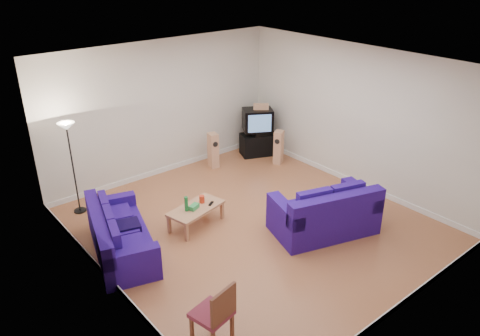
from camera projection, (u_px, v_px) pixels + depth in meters
room at (254, 153)px, 8.67m from camera, size 6.01×6.51×3.21m
sofa_three_seat at (118, 238)px, 8.34m from camera, size 1.48×2.32×0.83m
sofa_loveseat at (325, 215)px, 8.93m from camera, size 2.17×1.61×0.97m
coffee_table at (196, 210)px, 9.15m from camera, size 1.23×0.80×0.41m
bottle at (186, 204)px, 8.94m from camera, size 0.08×0.08×0.30m
tissue_box at (194, 207)px, 9.05m from camera, size 0.24×0.19×0.09m
red_canister at (202, 199)px, 9.27m from camera, size 0.12×0.12×0.15m
remote at (211, 203)px, 9.24m from camera, size 0.17×0.13×0.02m
tv_stand at (259, 144)px, 12.43m from camera, size 1.06×0.84×0.57m
av_receiver at (260, 133)px, 12.24m from camera, size 0.50×0.45×0.10m
television at (258, 120)px, 12.16m from camera, size 0.92×0.85×0.58m
centre_speaker at (261, 107)px, 12.02m from camera, size 0.40×0.38×0.14m
speaker_left at (213, 150)px, 11.62m from camera, size 0.25×0.31×0.90m
speaker_right at (279, 147)px, 11.84m from camera, size 0.32×0.30×0.87m
floor_lamp at (68, 139)px, 9.12m from camera, size 0.34×0.34×1.96m
dining_chair at (216, 313)px, 6.26m from camera, size 0.57×0.57×1.00m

